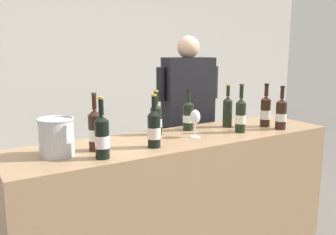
% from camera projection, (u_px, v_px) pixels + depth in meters
% --- Properties ---
extents(wall_back, '(8.00, 0.10, 2.80)m').
position_uv_depth(wall_back, '(69.00, 57.00, 4.60)').
color(wall_back, beige).
rests_on(wall_back, ground_plane).
extents(counter, '(2.33, 0.60, 0.91)m').
position_uv_depth(counter, '(180.00, 199.00, 2.59)').
color(counter, '#9E7A56').
rests_on(counter, ground_plane).
extents(wine_bottle_0, '(0.07, 0.07, 0.33)m').
position_uv_depth(wine_bottle_0, '(228.00, 110.00, 2.82)').
color(wine_bottle_0, black).
rests_on(wine_bottle_0, counter).
extents(wine_bottle_1, '(0.08, 0.08, 0.35)m').
position_uv_depth(wine_bottle_1, '(241.00, 115.00, 2.64)').
color(wine_bottle_1, black).
rests_on(wine_bottle_1, counter).
extents(wine_bottle_2, '(0.08, 0.08, 0.33)m').
position_uv_depth(wine_bottle_2, '(154.00, 128.00, 2.24)').
color(wine_bottle_2, black).
rests_on(wine_bottle_2, counter).
extents(wine_bottle_3, '(0.08, 0.08, 0.35)m').
position_uv_depth(wine_bottle_3, '(95.00, 130.00, 2.16)').
color(wine_bottle_3, black).
rests_on(wine_bottle_3, counter).
extents(wine_bottle_4, '(0.08, 0.08, 0.31)m').
position_uv_depth(wine_bottle_4, '(188.00, 115.00, 2.71)').
color(wine_bottle_4, black).
rests_on(wine_bottle_4, counter).
extents(wine_bottle_5, '(0.08, 0.08, 0.32)m').
position_uv_depth(wine_bottle_5, '(156.00, 119.00, 2.57)').
color(wine_bottle_5, black).
rests_on(wine_bottle_5, counter).
extents(wine_bottle_6, '(0.08, 0.08, 0.35)m').
position_uv_depth(wine_bottle_6, '(102.00, 137.00, 2.01)').
color(wine_bottle_6, black).
rests_on(wine_bottle_6, counter).
extents(wine_bottle_7, '(0.08, 0.08, 0.34)m').
position_uv_depth(wine_bottle_7, '(265.00, 111.00, 2.83)').
color(wine_bottle_7, black).
rests_on(wine_bottle_7, counter).
extents(wine_bottle_8, '(0.08, 0.08, 0.33)m').
position_uv_depth(wine_bottle_8, '(281.00, 114.00, 2.74)').
color(wine_bottle_8, black).
rests_on(wine_bottle_8, counter).
extents(wine_glass, '(0.08, 0.08, 0.19)m').
position_uv_depth(wine_glass, '(195.00, 118.00, 2.49)').
color(wine_glass, silver).
rests_on(wine_glass, counter).
extents(ice_bucket, '(0.20, 0.20, 0.22)m').
position_uv_depth(ice_bucket, '(57.00, 137.00, 2.07)').
color(ice_bucket, silver).
rests_on(ice_bucket, counter).
extents(person_server, '(0.57, 0.31, 1.62)m').
position_uv_depth(person_server, '(187.00, 131.00, 3.25)').
color(person_server, black).
rests_on(person_server, ground_plane).
extents(potted_shrub, '(0.62, 0.51, 1.08)m').
position_uv_depth(potted_shrub, '(186.00, 128.00, 3.92)').
color(potted_shrub, brown).
rests_on(potted_shrub, ground_plane).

